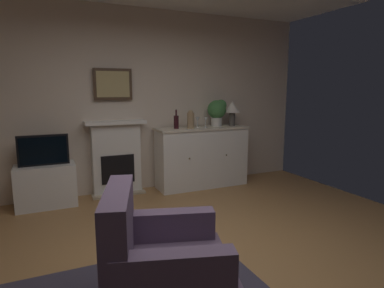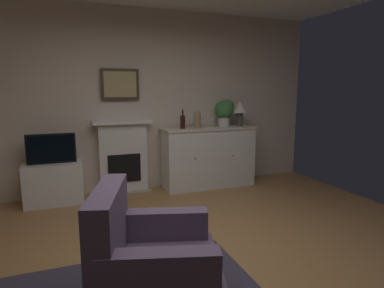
{
  "view_description": "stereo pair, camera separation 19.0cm",
  "coord_description": "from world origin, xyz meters",
  "px_view_note": "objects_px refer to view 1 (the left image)",
  "views": [
    {
      "loc": [
        -1.23,
        -2.33,
        1.55
      ],
      "look_at": [
        0.11,
        0.65,
        1.0
      ],
      "focal_mm": 30.53,
      "sensor_mm": 36.0,
      "label": 1
    },
    {
      "loc": [
        -1.06,
        -2.4,
        1.55
      ],
      "look_at": [
        0.11,
        0.65,
        1.0
      ],
      "focal_mm": 30.53,
      "sensor_mm": 36.0,
      "label": 2
    }
  ],
  "objects_px": {
    "framed_picture": "(113,84)",
    "sideboard_cabinet": "(202,157)",
    "wine_bottle": "(176,122)",
    "potted_plant_small": "(217,110)",
    "fireplace_unit": "(116,158)",
    "table_lamp": "(232,109)",
    "tv_set": "(43,150)",
    "armchair": "(160,266)",
    "wine_glass_center": "(206,120)",
    "wine_glass_left": "(197,120)",
    "tv_cabinet": "(46,186)",
    "vase_decorative": "(191,119)"
  },
  "relations": [
    {
      "from": "wine_glass_center",
      "to": "wine_glass_left",
      "type": "bearing_deg",
      "value": 146.75
    },
    {
      "from": "wine_bottle",
      "to": "potted_plant_small",
      "type": "bearing_deg",
      "value": 3.33
    },
    {
      "from": "fireplace_unit",
      "to": "table_lamp",
      "type": "xyz_separation_m",
      "value": [
        1.87,
        -0.18,
        0.69
      ]
    },
    {
      "from": "framed_picture",
      "to": "armchair",
      "type": "height_order",
      "value": "framed_picture"
    },
    {
      "from": "fireplace_unit",
      "to": "table_lamp",
      "type": "height_order",
      "value": "table_lamp"
    },
    {
      "from": "framed_picture",
      "to": "table_lamp",
      "type": "height_order",
      "value": "framed_picture"
    },
    {
      "from": "wine_bottle",
      "to": "vase_decorative",
      "type": "height_order",
      "value": "wine_bottle"
    },
    {
      "from": "framed_picture",
      "to": "wine_bottle",
      "type": "xyz_separation_m",
      "value": [
        0.89,
        -0.22,
        -0.56
      ]
    },
    {
      "from": "sideboard_cabinet",
      "to": "armchair",
      "type": "relative_size",
      "value": 1.49
    },
    {
      "from": "wine_glass_left",
      "to": "tv_set",
      "type": "height_order",
      "value": "wine_glass_left"
    },
    {
      "from": "sideboard_cabinet",
      "to": "wine_glass_left",
      "type": "distance_m",
      "value": 0.6
    },
    {
      "from": "wine_glass_left",
      "to": "tv_cabinet",
      "type": "xyz_separation_m",
      "value": [
        -2.23,
        -0.0,
        -0.79
      ]
    },
    {
      "from": "vase_decorative",
      "to": "potted_plant_small",
      "type": "distance_m",
      "value": 0.54
    },
    {
      "from": "sideboard_cabinet",
      "to": "vase_decorative",
      "type": "xyz_separation_m",
      "value": [
        -0.22,
        -0.05,
        0.62
      ]
    },
    {
      "from": "fireplace_unit",
      "to": "table_lamp",
      "type": "relative_size",
      "value": 2.75
    },
    {
      "from": "wine_bottle",
      "to": "vase_decorative",
      "type": "distance_m",
      "value": 0.23
    },
    {
      "from": "table_lamp",
      "to": "fireplace_unit",
      "type": "bearing_deg",
      "value": 174.6
    },
    {
      "from": "wine_bottle",
      "to": "wine_glass_left",
      "type": "bearing_deg",
      "value": 2.38
    },
    {
      "from": "framed_picture",
      "to": "tv_set",
      "type": "height_order",
      "value": "framed_picture"
    },
    {
      "from": "tv_set",
      "to": "armchair",
      "type": "bearing_deg",
      "value": -75.58
    },
    {
      "from": "tv_cabinet",
      "to": "potted_plant_small",
      "type": "relative_size",
      "value": 1.74
    },
    {
      "from": "tv_cabinet",
      "to": "armchair",
      "type": "relative_size",
      "value": 0.76
    },
    {
      "from": "wine_bottle",
      "to": "wine_glass_center",
      "type": "bearing_deg",
      "value": -6.9
    },
    {
      "from": "framed_picture",
      "to": "sideboard_cabinet",
      "type": "relative_size",
      "value": 0.37
    },
    {
      "from": "wine_glass_left",
      "to": "tv_set",
      "type": "distance_m",
      "value": 2.25
    },
    {
      "from": "vase_decorative",
      "to": "tv_set",
      "type": "height_order",
      "value": "vase_decorative"
    },
    {
      "from": "table_lamp",
      "to": "tv_set",
      "type": "relative_size",
      "value": 0.65
    },
    {
      "from": "tv_cabinet",
      "to": "vase_decorative",
      "type": "bearing_deg",
      "value": -1.79
    },
    {
      "from": "table_lamp",
      "to": "framed_picture",
      "type": "bearing_deg",
      "value": 173.23
    },
    {
      "from": "framed_picture",
      "to": "potted_plant_small",
      "type": "height_order",
      "value": "framed_picture"
    },
    {
      "from": "fireplace_unit",
      "to": "potted_plant_small",
      "type": "xyz_separation_m",
      "value": [
        1.62,
        -0.13,
        0.66
      ]
    },
    {
      "from": "tv_set",
      "to": "fireplace_unit",
      "type": "bearing_deg",
      "value": 10.77
    },
    {
      "from": "wine_glass_left",
      "to": "potted_plant_small",
      "type": "relative_size",
      "value": 0.38
    },
    {
      "from": "wine_glass_left",
      "to": "wine_glass_center",
      "type": "distance_m",
      "value": 0.13
    },
    {
      "from": "tv_cabinet",
      "to": "wine_glass_center",
      "type": "bearing_deg",
      "value": -1.7
    },
    {
      "from": "framed_picture",
      "to": "wine_bottle",
      "type": "height_order",
      "value": "framed_picture"
    },
    {
      "from": "sideboard_cabinet",
      "to": "wine_glass_left",
      "type": "bearing_deg",
      "value": 166.27
    },
    {
      "from": "tv_cabinet",
      "to": "tv_set",
      "type": "xyz_separation_m",
      "value": [
        -0.0,
        -0.02,
        0.48
      ]
    },
    {
      "from": "tv_cabinet",
      "to": "table_lamp",
      "type": "bearing_deg",
      "value": -0.3
    },
    {
      "from": "potted_plant_small",
      "to": "armchair",
      "type": "bearing_deg",
      "value": -125.03
    },
    {
      "from": "tv_set",
      "to": "armchair",
      "type": "xyz_separation_m",
      "value": [
        0.69,
        -2.67,
        -0.38
      ]
    },
    {
      "from": "sideboard_cabinet",
      "to": "armchair",
      "type": "xyz_separation_m",
      "value": [
        -1.61,
        -2.68,
        -0.1
      ]
    },
    {
      "from": "fireplace_unit",
      "to": "wine_bottle",
      "type": "distance_m",
      "value": 1.04
    },
    {
      "from": "wine_bottle",
      "to": "armchair",
      "type": "relative_size",
      "value": 0.29
    },
    {
      "from": "fireplace_unit",
      "to": "vase_decorative",
      "type": "bearing_deg",
      "value": -11.61
    },
    {
      "from": "fireplace_unit",
      "to": "tv_set",
      "type": "xyz_separation_m",
      "value": [
        -0.98,
        -0.19,
        0.22
      ]
    },
    {
      "from": "wine_glass_left",
      "to": "armchair",
      "type": "xyz_separation_m",
      "value": [
        -1.54,
        -2.7,
        -0.7
      ]
    },
    {
      "from": "table_lamp",
      "to": "wine_glass_center",
      "type": "height_order",
      "value": "table_lamp"
    },
    {
      "from": "tv_set",
      "to": "framed_picture",
      "type": "bearing_deg",
      "value": 13.31
    },
    {
      "from": "framed_picture",
      "to": "wine_glass_center",
      "type": "bearing_deg",
      "value": -11.5
    }
  ]
}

